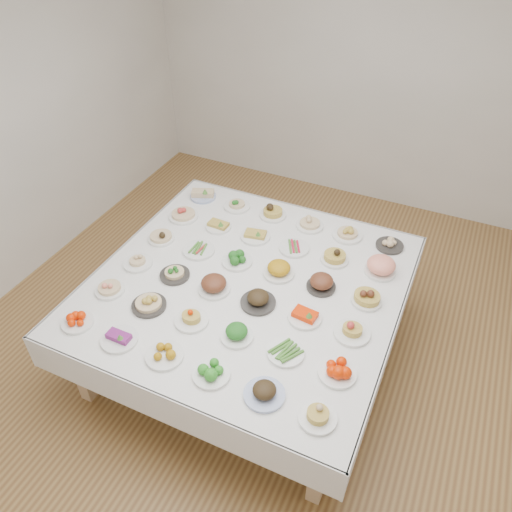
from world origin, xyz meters
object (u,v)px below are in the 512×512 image
at_px(dish_35, 390,244).
at_px(dish_18, 161,234).
at_px(display_table, 247,289).
at_px(dish_0, 77,320).

bearing_deg(dish_35, dish_18, -158.07).
xyz_separation_m(display_table, dish_18, (-0.83, 0.16, 0.12)).
bearing_deg(display_table, dish_18, 169.00).
relative_size(display_table, dish_0, 10.51).
relative_size(dish_0, dish_35, 0.97).
bearing_deg(dish_18, dish_0, -89.90).
bearing_deg(display_table, dish_35, 45.03).
xyz_separation_m(dish_0, dish_18, (-0.00, 0.99, 0.02)).
distance_m(display_table, dish_18, 0.85).
xyz_separation_m(display_table, dish_0, (-0.83, -0.83, 0.10)).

